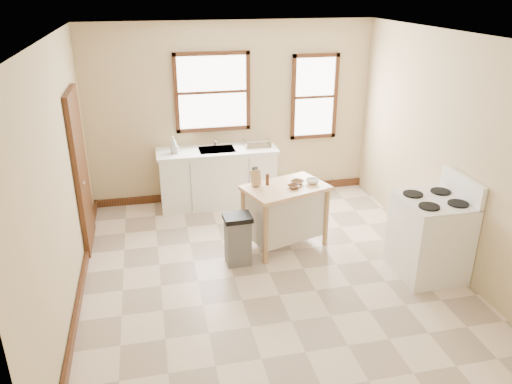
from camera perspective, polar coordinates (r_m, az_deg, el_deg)
The scene contains 23 objects.
floor at distance 6.24m, azimuth 1.52°, elevation -9.21°, with size 5.00×5.00×0.00m, color beige.
ceiling at distance 5.31m, azimuth 1.84°, elevation 17.33°, with size 5.00×5.00×0.00m, color white.
wall_back at distance 7.96m, azimuth -2.77°, elevation 8.98°, with size 4.50×0.04×2.80m, color tan.
wall_left at distance 5.54m, azimuth -21.52°, elevation 1.04°, with size 0.04×5.00×2.80m, color tan.
wall_right at distance 6.52m, azimuth 21.28°, elevation 4.24°, with size 0.04×5.00×2.80m, color tan.
window_main at distance 7.82m, azimuth -5.00°, elevation 11.29°, with size 1.17×0.06×1.22m, color #391C0F, non-canonical shape.
window_side at distance 8.23m, azimuth 6.69°, elevation 10.74°, with size 0.77×0.06×1.37m, color #391C0F, non-canonical shape.
door_left at distance 6.86m, azimuth -19.38°, elevation 2.31°, with size 0.06×0.90×2.10m, color #391C0F.
baseboard_back at distance 8.36m, azimuth -2.56°, elevation -0.02°, with size 4.50×0.04×0.12m, color #391C0F.
baseboard_left at distance 6.13m, azimuth -19.42°, elevation -10.62°, with size 0.04×5.00×0.12m, color #391C0F.
sink_counter at distance 7.92m, azimuth -4.40°, elevation 1.71°, with size 1.86×0.62×0.92m, color white, non-canonical shape.
faucet at distance 7.90m, azimuth -4.72°, elevation 6.03°, with size 0.03×0.03×0.22m, color silver.
soap_bottle_a at distance 7.65m, azimuth -9.40°, elevation 5.38°, with size 0.10×0.10×0.26m, color #B2B2B2.
soap_bottle_b at distance 7.63m, azimuth -9.20°, elevation 5.03°, with size 0.08×0.08×0.18m, color #B2B2B2.
dish_rack at distance 7.86m, azimuth 0.13°, elevation 5.58°, with size 0.42×0.32×0.11m, color silver, non-canonical shape.
kitchen_island at distance 6.67m, azimuth 3.32°, elevation -2.76°, with size 1.05×0.67×0.86m, color #EEBA8C, non-canonical shape.
knife_block at distance 6.46m, azimuth -0.04°, elevation 1.55°, with size 0.10×0.10×0.20m, color tan, non-canonical shape.
pepper_grinder at distance 6.50m, azimuth 1.31°, elevation 1.44°, with size 0.04×0.04×0.15m, color #3D1F10.
bowl_a at distance 6.44m, azimuth 4.31°, elevation 0.62°, with size 0.15×0.15×0.04m, color brown.
bowl_b at distance 6.58m, azimuth 4.77°, elevation 1.13°, with size 0.17×0.17×0.04m, color brown.
bowl_c at distance 6.61m, azimuth 6.50°, elevation 1.23°, with size 0.18×0.18×0.06m, color white.
trash_bin at distance 6.28m, azimuth -2.09°, elevation -5.45°, with size 0.34×0.29×0.67m, color #5E5E5C, non-canonical shape.
gas_stove at distance 6.30m, azimuth 19.35°, elevation -3.77°, with size 0.79×0.80×1.25m, color white, non-canonical shape.
Camera 1 is at (-1.31, -5.12, 3.32)m, focal length 35.00 mm.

